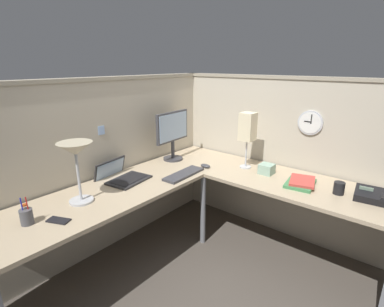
# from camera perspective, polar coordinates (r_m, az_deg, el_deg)

# --- Properties ---
(ground_plane) EXTENTS (6.80, 6.80, 0.00)m
(ground_plane) POSITION_cam_1_polar(r_m,az_deg,el_deg) (2.82, 2.73, -19.54)
(ground_plane) COLOR #4C443D
(cubicle_wall_back) EXTENTS (2.57, 0.12, 1.58)m
(cubicle_wall_back) POSITION_cam_1_polar(r_m,az_deg,el_deg) (2.78, -16.22, -2.14)
(cubicle_wall_back) COLOR #B7AD99
(cubicle_wall_back) RESTS_ON ground
(cubicle_wall_right) EXTENTS (0.12, 2.37, 1.58)m
(cubicle_wall_right) POSITION_cam_1_polar(r_m,az_deg,el_deg) (3.03, 16.99, -0.65)
(cubicle_wall_right) COLOR #B7AD99
(cubicle_wall_right) RESTS_ON ground
(desk) EXTENTS (2.35, 2.15, 0.73)m
(desk) POSITION_cam_1_polar(r_m,az_deg,el_deg) (2.36, 1.74, -9.32)
(desk) COLOR tan
(desk) RESTS_ON ground
(monitor) EXTENTS (0.46, 0.20, 0.50)m
(monitor) POSITION_cam_1_polar(r_m,az_deg,el_deg) (2.94, -3.84, 4.24)
(monitor) COLOR #38383D
(monitor) RESTS_ON desk
(laptop) EXTENTS (0.39, 0.43, 0.22)m
(laptop) POSITION_cam_1_polar(r_m,az_deg,el_deg) (2.59, -13.90, -4.33)
(laptop) COLOR #232326
(laptop) RESTS_ON desk
(keyboard) EXTENTS (0.44, 0.16, 0.02)m
(keyboard) POSITION_cam_1_polar(r_m,az_deg,el_deg) (2.59, -1.68, -4.11)
(keyboard) COLOR #38383D
(keyboard) RESTS_ON desk
(computer_mouse) EXTENTS (0.06, 0.10, 0.03)m
(computer_mouse) POSITION_cam_1_polar(r_m,az_deg,el_deg) (2.78, 2.65, -2.44)
(computer_mouse) COLOR #38383D
(computer_mouse) RESTS_ON desk
(desk_lamp_dome) EXTENTS (0.24, 0.24, 0.44)m
(desk_lamp_dome) POSITION_cam_1_polar(r_m,az_deg,el_deg) (2.15, -21.94, -0.06)
(desk_lamp_dome) COLOR #B7BABF
(desk_lamp_dome) RESTS_ON desk
(pen_cup) EXTENTS (0.08, 0.08, 0.18)m
(pen_cup) POSITION_cam_1_polar(r_m,az_deg,el_deg) (2.10, -29.81, -10.71)
(pen_cup) COLOR #4C4C51
(pen_cup) RESTS_ON desk
(cell_phone) EXTENTS (0.12, 0.16, 0.01)m
(cell_phone) POSITION_cam_1_polar(r_m,az_deg,el_deg) (2.07, -24.80, -11.87)
(cell_phone) COLOR black
(cell_phone) RESTS_ON desk
(office_phone) EXTENTS (0.21, 0.22, 0.11)m
(office_phone) POSITION_cam_1_polar(r_m,az_deg,el_deg) (2.50, 31.82, -7.06)
(office_phone) COLOR black
(office_phone) RESTS_ON desk
(book_stack) EXTENTS (0.32, 0.26, 0.04)m
(book_stack) POSITION_cam_1_polar(r_m,az_deg,el_deg) (2.56, 20.67, -5.36)
(book_stack) COLOR #3F7F4C
(book_stack) RESTS_ON desk
(desk_lamp_paper) EXTENTS (0.13, 0.13, 0.53)m
(desk_lamp_paper) POSITION_cam_1_polar(r_m,az_deg,el_deg) (2.73, 10.89, 4.88)
(desk_lamp_paper) COLOR #B7BABF
(desk_lamp_paper) RESTS_ON desk
(coffee_mug) EXTENTS (0.08, 0.08, 0.10)m
(coffee_mug) POSITION_cam_1_polar(r_m,az_deg,el_deg) (2.49, 26.97, -6.09)
(coffee_mug) COLOR black
(coffee_mug) RESTS_ON desk
(tissue_box) EXTENTS (0.12, 0.12, 0.09)m
(tissue_box) POSITION_cam_1_polar(r_m,az_deg,el_deg) (2.71, 14.49, -2.96)
(tissue_box) COLOR #8CAD99
(tissue_box) RESTS_ON desk
(wall_clock) EXTENTS (0.04, 0.22, 0.22)m
(wall_clock) POSITION_cam_1_polar(r_m,az_deg,el_deg) (2.80, 22.29, 5.64)
(wall_clock) COLOR #B7BABF
(pinned_note_leftmost) EXTENTS (0.06, 0.00, 0.08)m
(pinned_note_leftmost) POSITION_cam_1_polar(r_m,az_deg,el_deg) (2.61, -17.43, 4.38)
(pinned_note_leftmost) COLOR #99B7E5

